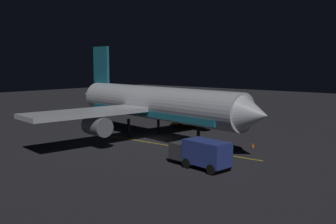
# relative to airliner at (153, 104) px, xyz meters

# --- Properties ---
(ground_plane) EXTENTS (180.00, 180.00, 0.20)m
(ground_plane) POSITION_rel_airliner_xyz_m (0.08, 0.56, -4.37)
(ground_plane) COLOR #27272C
(apron_guide_stripe) EXTENTS (1.28, 22.22, 0.01)m
(apron_guide_stripe) POSITION_rel_airliner_xyz_m (1.97, 4.56, -4.26)
(apron_guide_stripe) COLOR gold
(apron_guide_stripe) RESTS_ON ground_plane
(airliner) EXTENTS (31.79, 33.51, 11.61)m
(airliner) POSITION_rel_airliner_xyz_m (0.00, 0.00, 0.00)
(airliner) COLOR silver
(airliner) RESTS_ON ground_plane
(baggage_truck) EXTENTS (2.83, 6.11, 2.53)m
(baggage_truck) POSITION_rel_airliner_xyz_m (7.29, 12.69, -2.98)
(baggage_truck) COLOR navy
(baggage_truck) RESTS_ON ground_plane
(catering_truck) EXTENTS (6.11, 4.81, 2.57)m
(catering_truck) POSITION_rel_airliner_xyz_m (-10.23, -1.90, -2.96)
(catering_truck) COLOR gold
(catering_truck) RESTS_ON ground_plane
(ground_crew_worker) EXTENTS (0.40, 0.40, 1.74)m
(ground_crew_worker) POSITION_rel_airliner_xyz_m (5.97, 9.75, -3.38)
(ground_crew_worker) COLOR black
(ground_crew_worker) RESTS_ON ground_plane
(traffic_cone_near_left) EXTENTS (0.50, 0.50, 0.55)m
(traffic_cone_near_left) POSITION_rel_airliner_xyz_m (0.35, 9.44, -4.02)
(traffic_cone_near_left) COLOR #EA590F
(traffic_cone_near_left) RESTS_ON ground_plane
(traffic_cone_near_right) EXTENTS (0.50, 0.50, 0.55)m
(traffic_cone_near_right) POSITION_rel_airliner_xyz_m (0.26, 6.55, -4.02)
(traffic_cone_near_right) COLOR #EA590F
(traffic_cone_near_right) RESTS_ON ground_plane
(traffic_cone_under_wing) EXTENTS (0.50, 0.50, 0.55)m
(traffic_cone_under_wing) POSITION_rel_airliner_xyz_m (3.40, 6.27, -4.02)
(traffic_cone_under_wing) COLOR #EA590F
(traffic_cone_under_wing) RESTS_ON ground_plane
(traffic_cone_far) EXTENTS (0.50, 0.50, 0.55)m
(traffic_cone_far) POSITION_rel_airliner_xyz_m (-3.24, 12.06, -4.02)
(traffic_cone_far) COLOR #EA590F
(traffic_cone_far) RESTS_ON ground_plane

